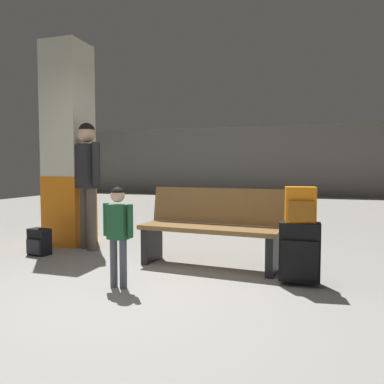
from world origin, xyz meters
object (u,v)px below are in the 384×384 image
Objects in this scene: structural_pillar at (69,146)px; backpack_dark_floor at (39,242)px; bench at (211,228)px; suitcase at (300,252)px; child at (118,226)px; adult at (87,172)px; backpack_bright at (300,205)px.

backpack_dark_floor is (0.05, -0.75, -1.28)m from structural_pillar.
bench is 4.82× the size of backpack_dark_floor.
bench reaches higher than suitcase.
suitcase is at bearing -23.70° from bench.
adult is at bearing 131.31° from child.
child is (-1.62, -0.60, -0.19)m from backpack_bright.
suitcase is (3.30, -1.04, -1.12)m from structural_pillar.
bench is at bearing -14.63° from structural_pillar.
adult is (-1.83, 0.34, 0.63)m from bench.
structural_pillar is at bearing 135.85° from child.
suitcase is 1.78× the size of backpack_bright.
backpack_dark_floor is at bearing 174.84° from suitcase.
adult reaches higher than child.
suitcase is at bearing -5.16° from backpack_dark_floor.
backpack_bright is 3.32m from backpack_dark_floor.
backpack_dark_floor is (-1.63, 0.89, -0.42)m from child.
suitcase is at bearing 153.30° from backpack_bright.
backpack_dark_floor is (-3.25, 0.29, -0.60)m from backpack_bright.
backpack_bright is (0.00, -0.00, 0.45)m from suitcase.
bench is at bearing 3.64° from backpack_dark_floor.
bench is 2.71× the size of suitcase.
structural_pillar reaches higher than backpack_dark_floor.
backpack_dark_floor is at bearing 151.35° from child.
suitcase is (1.00, -0.44, -0.12)m from bench.
adult reaches higher than suitcase.
bench is 1.73× the size of child.
backpack_dark_floor is at bearing -130.97° from adult.
backpack_bright is 2.95m from adult.
adult is 5.09× the size of backpack_dark_floor.
bench reaches higher than backpack_dark_floor.
adult is at bearing 49.03° from backpack_dark_floor.
adult is (0.48, -0.26, -0.37)m from structural_pillar.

